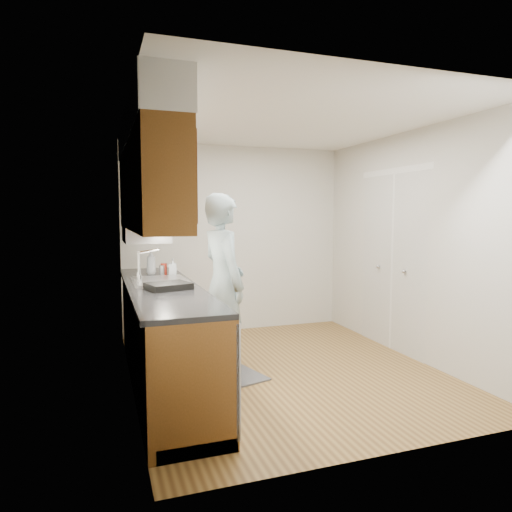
{
  "coord_description": "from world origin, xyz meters",
  "views": [
    {
      "loc": [
        -1.75,
        -4.19,
        1.59
      ],
      "look_at": [
        -0.22,
        0.25,
        1.16
      ],
      "focal_mm": 32.0,
      "sensor_mm": 36.0,
      "label": 1
    }
  ],
  "objects_px": {
    "soda_can": "(164,269)",
    "dish_rack": "(168,286)",
    "steel_can": "(162,270)",
    "soap_bottle_b": "(173,267)",
    "soap_bottle_a": "(151,262)",
    "person": "(223,272)"
  },
  "relations": [
    {
      "from": "soap_bottle_a",
      "to": "soda_can",
      "type": "distance_m",
      "value": 0.17
    },
    {
      "from": "soap_bottle_b",
      "to": "steel_can",
      "type": "relative_size",
      "value": 1.65
    },
    {
      "from": "soap_bottle_b",
      "to": "soda_can",
      "type": "relative_size",
      "value": 1.43
    },
    {
      "from": "soda_can",
      "to": "steel_can",
      "type": "xyz_separation_m",
      "value": [
        -0.03,
        -0.03,
        -0.01
      ]
    },
    {
      "from": "soap_bottle_b",
      "to": "dish_rack",
      "type": "distance_m",
      "value": 0.95
    },
    {
      "from": "soap_bottle_b",
      "to": "dish_rack",
      "type": "height_order",
      "value": "soap_bottle_b"
    },
    {
      "from": "soap_bottle_a",
      "to": "soap_bottle_b",
      "type": "bearing_deg",
      "value": -33.12
    },
    {
      "from": "soap_bottle_a",
      "to": "steel_can",
      "type": "height_order",
      "value": "soap_bottle_a"
    },
    {
      "from": "soap_bottle_a",
      "to": "steel_can",
      "type": "xyz_separation_m",
      "value": [
        0.1,
        -0.13,
        -0.08
      ]
    },
    {
      "from": "soap_bottle_a",
      "to": "soda_can",
      "type": "relative_size",
      "value": 2.18
    },
    {
      "from": "soap_bottle_a",
      "to": "soap_bottle_b",
      "type": "height_order",
      "value": "soap_bottle_a"
    },
    {
      "from": "soap_bottle_a",
      "to": "soap_bottle_b",
      "type": "xyz_separation_m",
      "value": [
        0.21,
        -0.14,
        -0.05
      ]
    },
    {
      "from": "soda_can",
      "to": "dish_rack",
      "type": "relative_size",
      "value": 0.35
    },
    {
      "from": "soap_bottle_a",
      "to": "soda_can",
      "type": "bearing_deg",
      "value": -38.77
    },
    {
      "from": "soap_bottle_b",
      "to": "dish_rack",
      "type": "bearing_deg",
      "value": -101.01
    },
    {
      "from": "soap_bottle_b",
      "to": "steel_can",
      "type": "bearing_deg",
      "value": 174.5
    },
    {
      "from": "soap_bottle_b",
      "to": "soap_bottle_a",
      "type": "bearing_deg",
      "value": 146.88
    },
    {
      "from": "soda_can",
      "to": "steel_can",
      "type": "height_order",
      "value": "soda_can"
    },
    {
      "from": "person",
      "to": "steel_can",
      "type": "distance_m",
      "value": 0.77
    },
    {
      "from": "soda_can",
      "to": "dish_rack",
      "type": "xyz_separation_m",
      "value": [
        -0.09,
        -0.97,
        -0.03
      ]
    },
    {
      "from": "dish_rack",
      "to": "steel_can",
      "type": "bearing_deg",
      "value": 70.45
    },
    {
      "from": "soda_can",
      "to": "dish_rack",
      "type": "bearing_deg",
      "value": -95.35
    }
  ]
}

